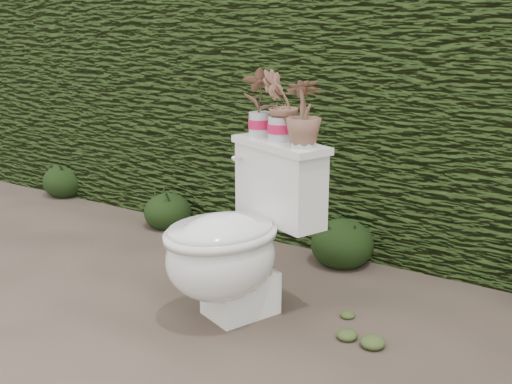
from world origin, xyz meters
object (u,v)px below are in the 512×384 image
Objects in this scene: potted_plant_left at (260,103)px; potted_plant_right at (304,115)px; toilet at (236,241)px; potted_plant_center at (280,108)px.

potted_plant_left reaches higher than potted_plant_right.
potted_plant_center is (0.08, 0.22, 0.57)m from toilet.
potted_plant_right is at bearing 123.62° from potted_plant_left.
potted_plant_center reaches higher than potted_plant_right.
potted_plant_center is at bearing 91.17° from toilet.
potted_plant_right is (0.15, -0.06, -0.01)m from potted_plant_center.
potted_plant_left is 0.31m from potted_plant_right.
potted_plant_center is at bearing -61.36° from potted_plant_right.
potted_plant_left is 1.10× the size of potted_plant_right.
potted_plant_center is 1.09× the size of potted_plant_right.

